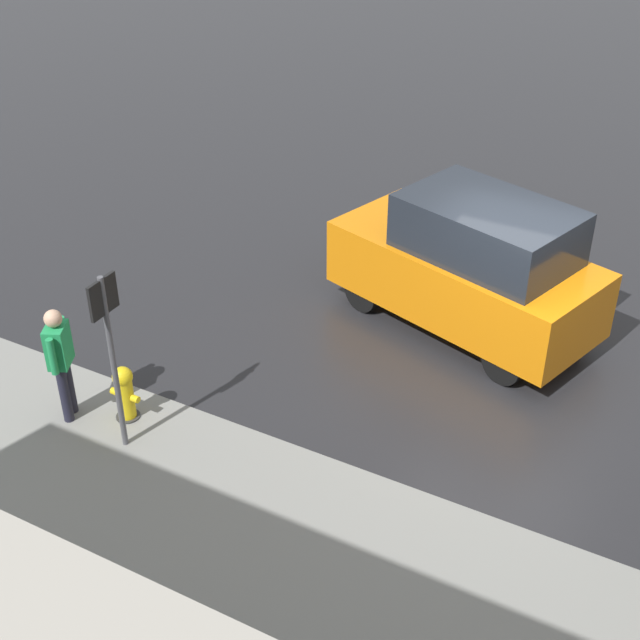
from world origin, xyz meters
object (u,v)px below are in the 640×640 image
Objects in this scene: fire_hydrant at (125,394)px; sign_post at (110,340)px; moving_hatchback at (470,265)px; pedestrian at (60,357)px.

sign_post is at bearing 125.42° from fire_hydrant.
moving_hatchback reaches higher than fire_hydrant.
sign_post is at bearing 173.82° from pedestrian.
pedestrian is (0.66, 0.32, 0.56)m from fire_hydrant.
moving_hatchback is at bearing -126.09° from fire_hydrant.
sign_post is (-0.30, 0.43, 1.18)m from fire_hydrant.
pedestrian is at bearing -6.18° from sign_post.
sign_post is at bearing 59.31° from moving_hatchback.
sign_post is (2.69, 4.53, 0.55)m from moving_hatchback.
pedestrian is at bearing 26.10° from fire_hydrant.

